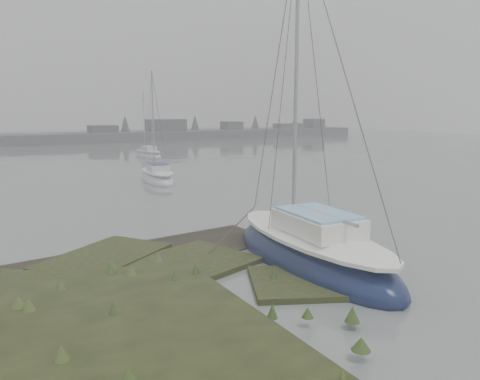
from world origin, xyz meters
name	(u,v)px	position (x,y,z in m)	size (l,w,h in m)	color
ground	(75,168)	(0.00, 30.00, 0.00)	(160.00, 160.00, 0.00)	slate
far_shoreline	(203,133)	(26.84, 61.90, 0.85)	(60.00, 8.00, 4.15)	#4C4F51
sailboat_main	(311,253)	(1.50, 0.98, 0.34)	(3.12, 8.04, 11.12)	#111B3E
sailboat_white	(157,178)	(3.38, 19.78, 0.25)	(2.51, 5.79, 7.92)	silver
sailboat_far_b	(148,155)	(8.33, 36.03, 0.23)	(2.13, 5.27, 7.27)	silver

